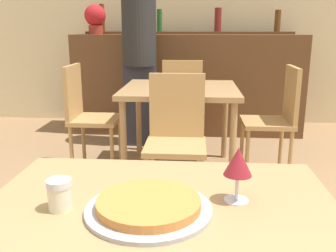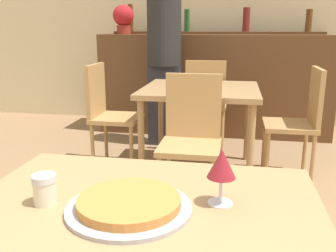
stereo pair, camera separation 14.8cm
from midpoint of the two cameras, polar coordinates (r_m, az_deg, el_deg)
name	(u,v)px [view 1 (the left image)]	position (r m, az deg, el deg)	size (l,w,h in m)	color
wall_back	(189,11)	(4.87, 2.35, 17.10)	(8.00, 0.05, 2.80)	beige
dining_table_near	(158,245)	(1.04, -5.77, -17.70)	(0.99, 0.85, 0.73)	#A87F51
dining_table_far	(180,97)	(3.09, 0.47, 4.41)	(0.93, 0.89, 0.73)	#A87F51
bar_counter	(187,84)	(4.41, 2.02, 6.45)	(2.60, 0.56, 1.13)	brown
bar_back_shelf	(189,30)	(4.50, 2.31, 14.44)	(2.39, 0.24, 0.34)	brown
chair_far_side_front	(176,132)	(2.52, -0.44, -0.95)	(0.40, 0.40, 0.90)	tan
chair_far_side_back	(182,99)	(3.71, 1.09, 4.19)	(0.40, 0.40, 0.90)	tan
chair_far_side_left	(86,111)	(3.26, -13.69, 2.28)	(0.40, 0.40, 0.90)	tan
chair_far_side_right	(277,114)	(3.16, 15.07, 1.81)	(0.40, 0.40, 0.90)	tan
pizza_tray	(149,206)	(1.02, -7.19, -12.09)	(0.34, 0.34, 0.04)	#A3A3A8
cheese_shaker	(60,194)	(1.08, -20.05, -9.84)	(0.07, 0.07, 0.09)	beige
person_standing	(140,54)	(3.84, -5.48, 10.87)	(0.34, 0.34, 1.74)	#2D2D38
wine_glass	(238,163)	(1.04, 6.66, -5.72)	(0.08, 0.08, 0.16)	silver
potted_plant	(95,18)	(4.48, -12.00, 15.86)	(0.24, 0.24, 0.33)	maroon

